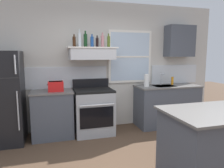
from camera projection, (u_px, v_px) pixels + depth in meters
name	position (u px, v px, depth m)	size (l,w,h in m)	color
back_wall	(103.00, 66.00, 4.52)	(5.40, 0.11, 2.70)	beige
refrigerator	(2.00, 98.00, 3.70)	(0.70, 0.72, 1.66)	black
counter_left_of_stove	(53.00, 114.00, 4.04)	(0.79, 0.63, 0.91)	#474C56
toaster	(56.00, 86.00, 3.92)	(0.30, 0.20, 0.19)	red
stove_range	(94.00, 111.00, 4.22)	(0.76, 0.69, 1.09)	#9EA0A5
range_hood_shelf	(92.00, 53.00, 4.15)	(0.96, 0.52, 0.24)	silver
bottle_brown_stout	(74.00, 42.00, 4.04)	(0.06, 0.06, 0.24)	#381E0F
bottle_clear_tall	(80.00, 40.00, 4.06)	(0.06, 0.06, 0.34)	silver
bottle_dark_green_wine	(85.00, 40.00, 4.12)	(0.07, 0.07, 0.32)	#143819
bottle_blue_liqueur	(92.00, 42.00, 4.13)	(0.07, 0.07, 0.25)	#1E478C
bottle_balsamic_dark	(97.00, 42.00, 4.15)	(0.06, 0.06, 0.23)	black
bottle_rose_pink	(103.00, 41.00, 4.21)	(0.07, 0.07, 0.29)	#C67F84
bottle_olive_oil_square	(109.00, 42.00, 4.21)	(0.06, 0.06, 0.27)	#4C601E
counter_right_with_sink	(167.00, 105.00, 4.73)	(1.43, 0.63, 0.91)	#474C56
sink_faucet	(162.00, 77.00, 4.70)	(0.03, 0.17, 0.28)	silver
paper_towel_roll	(147.00, 80.00, 4.50)	(0.11, 0.11, 0.27)	white
dish_soap_bottle	(172.00, 81.00, 4.79)	(0.06, 0.06, 0.18)	orange
kitchen_island	(218.00, 145.00, 2.66)	(1.40, 0.90, 0.91)	#474C56
upper_cabinet_right	(180.00, 41.00, 4.75)	(0.64, 0.32, 0.70)	#474C56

